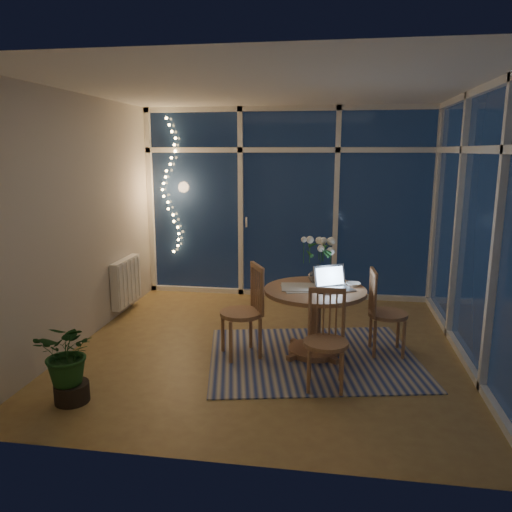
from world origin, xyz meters
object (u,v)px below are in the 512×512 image
object	(u,v)px
dining_table	(314,322)
chair_left	(241,311)
laptop	(336,278)
potted_plant	(69,358)
flower_vase	(317,273)
chair_front	(326,341)
chair_right	(388,312)

from	to	relation	value
dining_table	chair_left	world-z (taller)	chair_left
laptop	potted_plant	distance (m)	2.50
laptop	flower_vase	xyz separation A→B (m)	(-0.19, 0.25, -0.02)
chair_front	chair_left	bearing A→B (deg)	145.17
chair_left	laptop	distance (m)	0.98
chair_right	flower_vase	size ratio (longest dim) A/B	4.21
chair_left	laptop	xyz separation A→B (m)	(0.91, 0.13, 0.34)
chair_left	laptop	size ratio (longest dim) A/B	2.81
chair_front	flower_vase	size ratio (longest dim) A/B	4.15
chair_front	flower_vase	world-z (taller)	flower_vase
chair_left	chair_front	distance (m)	1.02
chair_right	potted_plant	distance (m)	3.00
chair_right	flower_vase	xyz separation A→B (m)	(-0.71, 0.10, 0.35)
chair_front	laptop	bearing A→B (deg)	83.35
chair_front	potted_plant	distance (m)	2.12
chair_right	potted_plant	world-z (taller)	chair_right
chair_right	potted_plant	xyz separation A→B (m)	(-2.64, -1.41, -0.06)
dining_table	chair_left	distance (m)	0.75
chair_left	potted_plant	distance (m)	1.65
chair_right	chair_left	bearing A→B (deg)	96.83
dining_table	potted_plant	xyz separation A→B (m)	(-1.92, -1.28, 0.04)
chair_left	chair_right	xyz separation A→B (m)	(1.44, 0.28, -0.03)
chair_left	flower_vase	distance (m)	0.88
chair_right	laptop	size ratio (longest dim) A/B	2.63
chair_right	dining_table	bearing A→B (deg)	95.63
dining_table	chair_front	size ratio (longest dim) A/B	1.16
flower_vase	potted_plant	xyz separation A→B (m)	(-1.93, -1.51, -0.41)
chair_left	chair_right	bearing A→B (deg)	73.73
dining_table	chair_right	xyz separation A→B (m)	(0.72, 0.13, 0.10)
laptop	potted_plant	world-z (taller)	laptop
chair_left	laptop	world-z (taller)	chair_left
chair_left	potted_plant	bearing A→B (deg)	-74.21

